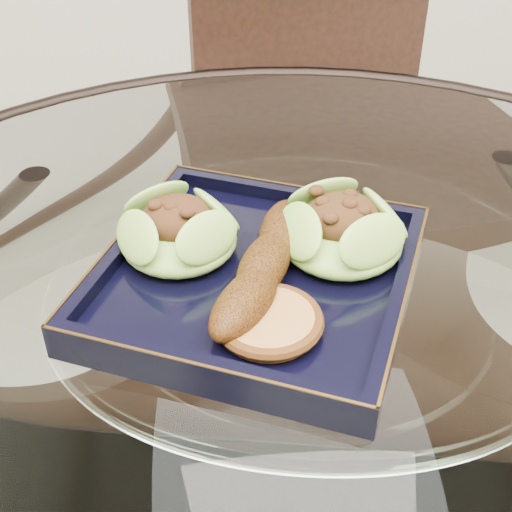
{
  "coord_description": "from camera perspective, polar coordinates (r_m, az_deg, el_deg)",
  "views": [
    {
      "loc": [
        -0.07,
        -0.45,
        1.18
      ],
      "look_at": [
        -0.04,
        0.05,
        0.8
      ],
      "focal_mm": 50.0,
      "sensor_mm": 36.0,
      "label": 1
    }
  ],
  "objects": [
    {
      "name": "dining_table",
      "position": [
        0.74,
        3.36,
        -14.75
      ],
      "size": [
        1.13,
        1.13,
        0.77
      ],
      "color": "white",
      "rests_on": "ground"
    },
    {
      "name": "dining_chair",
      "position": [
        1.22,
        5.67,
        5.08
      ],
      "size": [
        0.49,
        0.49,
        0.96
      ],
      "rotation": [
        0.0,
        0.0,
        0.2
      ],
      "color": "black",
      "rests_on": "ground"
    },
    {
      "name": "navy_plate",
      "position": [
        0.65,
        0.0,
        -2.12
      ],
      "size": [
        0.35,
        0.35,
        0.02
      ],
      "primitive_type": "cube",
      "rotation": [
        0.0,
        0.0,
        -0.39
      ],
      "color": "black",
      "rests_on": "dining_table"
    },
    {
      "name": "lettuce_wrap_left",
      "position": [
        0.66,
        -6.2,
        1.75
      ],
      "size": [
        0.12,
        0.12,
        0.04
      ],
      "primitive_type": "ellipsoid",
      "rotation": [
        0.0,
        0.0,
        0.17
      ],
      "color": "olive",
      "rests_on": "navy_plate"
    },
    {
      "name": "lettuce_wrap_right",
      "position": [
        0.66,
        6.87,
        1.79
      ],
      "size": [
        0.12,
        0.12,
        0.04
      ],
      "primitive_type": "ellipsoid",
      "rotation": [
        0.0,
        0.0,
        -0.06
      ],
      "color": "#62A52F",
      "rests_on": "navy_plate"
    },
    {
      "name": "roasted_plantain",
      "position": [
        0.62,
        0.66,
        -0.72
      ],
      "size": [
        0.11,
        0.19,
        0.04
      ],
      "primitive_type": "ellipsoid",
      "rotation": [
        0.0,
        0.0,
        1.18
      ],
      "color": "#572B09",
      "rests_on": "navy_plate"
    },
    {
      "name": "crumb_patty",
      "position": [
        0.58,
        1.02,
        -5.34
      ],
      "size": [
        0.1,
        0.1,
        0.01
      ],
      "primitive_type": "cylinder",
      "rotation": [
        0.0,
        0.0,
        0.43
      ],
      "color": "#C18140",
      "rests_on": "navy_plate"
    }
  ]
}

